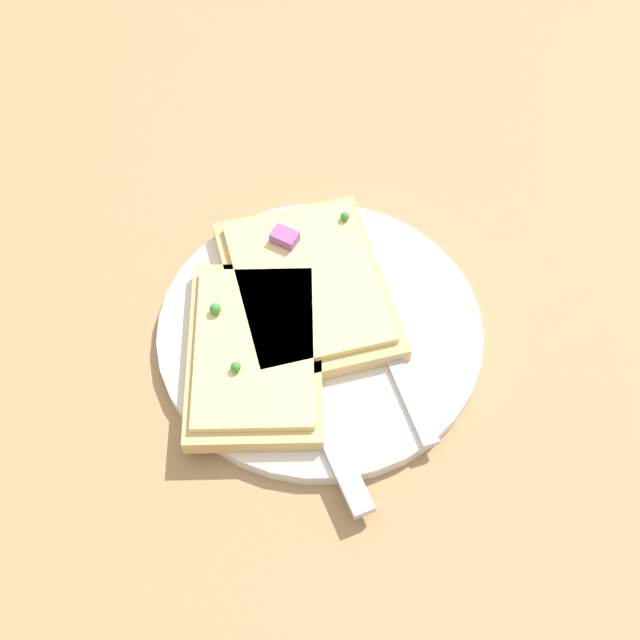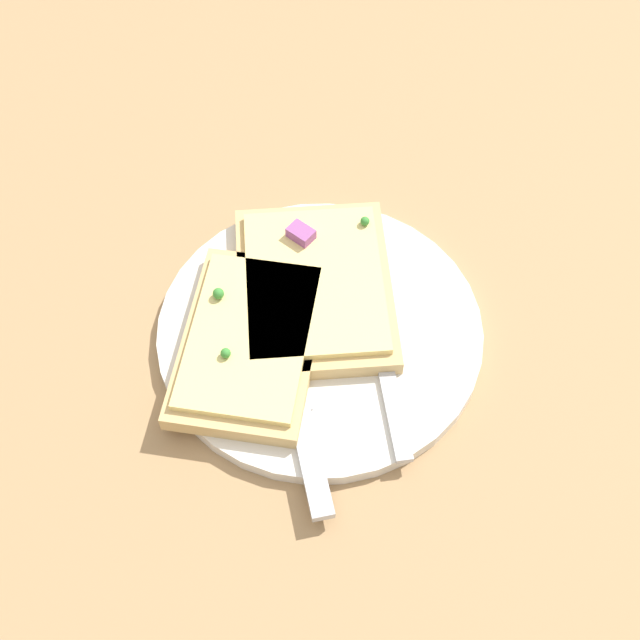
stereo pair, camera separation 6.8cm
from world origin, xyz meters
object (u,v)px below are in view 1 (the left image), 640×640
Objects in this scene: pizza_slice_main at (311,286)px; plate at (320,331)px; knife at (314,403)px; fork at (375,316)px; pizza_slice_corner at (255,351)px.

plate is at bearing 178.26° from pizza_slice_main.
fork is at bearing -53.82° from knife.
pizza_slice_corner is (-0.01, 0.10, 0.01)m from fork.
plate is 1.21× the size of fork.
pizza_slice_corner is (-0.04, 0.06, -0.00)m from pizza_slice_main.
fork is 1.16× the size of pizza_slice_corner.
knife is at bearing 166.96° from pizza_slice_main.
pizza_slice_corner is at bearing 101.70° from plate.
plate is 1.15× the size of knife.
fork is 1.27× the size of pizza_slice_main.
pizza_slice_corner is at bearing 130.44° from pizza_slice_main.
pizza_slice_corner is (-0.01, 0.06, 0.02)m from plate.
knife is at bearing 130.21° from fork.
fork is at bearing -96.46° from plate.
pizza_slice_corner is (0.05, 0.03, 0.01)m from knife.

